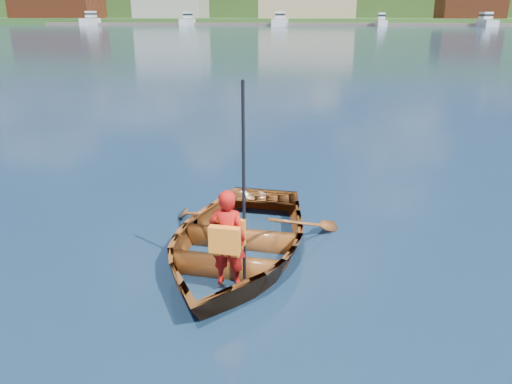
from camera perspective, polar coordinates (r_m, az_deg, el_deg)
ground at (r=7.25m, az=6.27°, el=-4.87°), size 600.00×600.00×0.00m
rowboat at (r=6.53m, az=-2.31°, el=-5.47°), size 2.90×3.83×0.75m
child_paddler at (r=5.52m, az=-3.23°, el=-5.19°), size 0.44×0.36×2.27m
dock at (r=154.69m, az=5.93°, el=18.52°), size 160.04×6.25×0.80m
marina_yachts at (r=149.93m, az=8.68°, el=18.76°), size 143.75×13.49×4.33m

